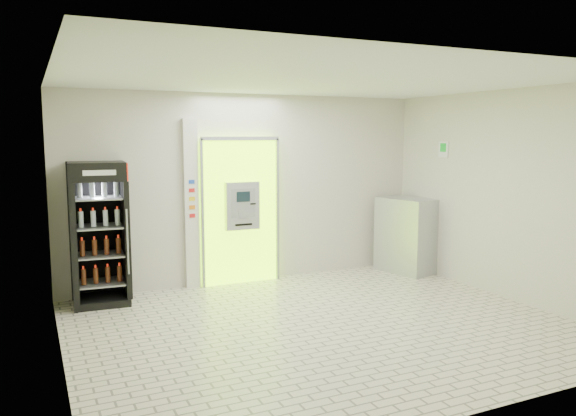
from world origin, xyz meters
TOP-DOWN VIEW (x-y plane):
  - ground at (0.00, 0.00)m, footprint 6.00×6.00m
  - room_shell at (0.00, 0.00)m, footprint 6.00×6.00m
  - atm_assembly at (-0.20, 2.41)m, footprint 1.30×0.24m
  - pillar at (-0.98, 2.45)m, footprint 0.22×0.11m
  - beverage_cooler at (-2.37, 2.17)m, footprint 0.79×0.73m
  - steel_cabinet at (2.67, 1.89)m, footprint 0.86×1.08m
  - exit_sign at (2.99, 1.40)m, footprint 0.02×0.22m

SIDE VIEW (x-z plane):
  - ground at x=0.00m, z-range 0.00..0.00m
  - steel_cabinet at x=2.67m, z-range 0.00..1.28m
  - beverage_cooler at x=-2.37m, z-range -0.04..1.95m
  - atm_assembly at x=-0.20m, z-range 0.01..2.34m
  - pillar at x=-0.98m, z-range 0.00..2.60m
  - room_shell at x=0.00m, z-range -1.16..4.84m
  - exit_sign at x=2.99m, z-range 1.99..2.25m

